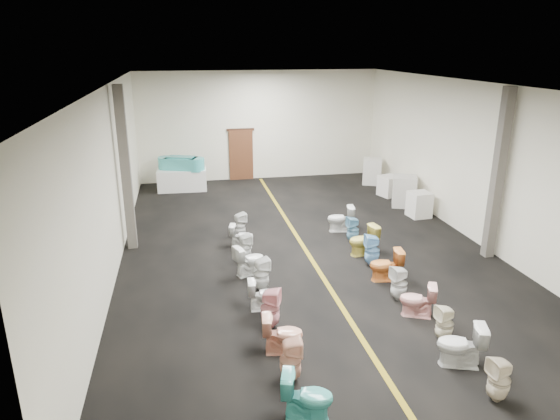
# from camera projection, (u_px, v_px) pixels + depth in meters

# --- Properties ---
(floor) EXTENTS (16.00, 16.00, 0.00)m
(floor) POSITION_uv_depth(u_px,v_px,m) (304.00, 248.00, 14.09)
(floor) COLOR black
(floor) RESTS_ON ground
(ceiling) EXTENTS (16.00, 16.00, 0.00)m
(ceiling) POSITION_uv_depth(u_px,v_px,m) (307.00, 84.00, 12.68)
(ceiling) COLOR black
(ceiling) RESTS_ON ground
(wall_back) EXTENTS (10.00, 0.00, 10.00)m
(wall_back) POSITION_uv_depth(u_px,v_px,m) (259.00, 126.00, 20.84)
(wall_back) COLOR silver
(wall_back) RESTS_ON ground
(wall_front) EXTENTS (10.00, 0.00, 10.00)m
(wall_front) POSITION_uv_depth(u_px,v_px,m) (467.00, 327.00, 5.94)
(wall_front) COLOR silver
(wall_front) RESTS_ON ground
(wall_left) EXTENTS (0.00, 16.00, 16.00)m
(wall_left) POSITION_uv_depth(u_px,v_px,m) (111.00, 179.00, 12.47)
(wall_left) COLOR silver
(wall_left) RESTS_ON ground
(wall_right) EXTENTS (0.00, 16.00, 16.00)m
(wall_right) POSITION_uv_depth(u_px,v_px,m) (474.00, 162.00, 14.31)
(wall_right) COLOR silver
(wall_right) RESTS_ON ground
(aisle_stripe) EXTENTS (0.12, 15.60, 0.01)m
(aisle_stripe) POSITION_uv_depth(u_px,v_px,m) (304.00, 248.00, 14.09)
(aisle_stripe) COLOR olive
(aisle_stripe) RESTS_ON floor
(back_door) EXTENTS (1.00, 0.10, 2.10)m
(back_door) POSITION_uv_depth(u_px,v_px,m) (241.00, 155.00, 21.01)
(back_door) COLOR #562D19
(back_door) RESTS_ON floor
(door_frame) EXTENTS (1.15, 0.08, 0.10)m
(door_frame) POSITION_uv_depth(u_px,v_px,m) (240.00, 130.00, 20.69)
(door_frame) COLOR #331C11
(door_frame) RESTS_ON back_door
(column_left) EXTENTS (0.25, 0.25, 4.50)m
(column_left) POSITION_uv_depth(u_px,v_px,m) (126.00, 170.00, 13.45)
(column_left) COLOR #59544C
(column_left) RESTS_ON floor
(column_right) EXTENTS (0.25, 0.25, 4.50)m
(column_right) POSITION_uv_depth(u_px,v_px,m) (498.00, 175.00, 12.87)
(column_right) COLOR #59544C
(column_right) RESTS_ON floor
(display_table) EXTENTS (1.91, 1.01, 0.84)m
(display_table) POSITION_uv_depth(u_px,v_px,m) (182.00, 180.00, 19.65)
(display_table) COLOR white
(display_table) RESTS_ON floor
(bathtub) EXTENTS (1.78, 1.08, 0.55)m
(bathtub) POSITION_uv_depth(u_px,v_px,m) (181.00, 163.00, 19.44)
(bathtub) COLOR #3EB2B2
(bathtub) RESTS_ON display_table
(appliance_crate_a) EXTENTS (0.71, 0.71, 0.84)m
(appliance_crate_a) POSITION_uv_depth(u_px,v_px,m) (419.00, 204.00, 16.55)
(appliance_crate_a) COLOR white
(appliance_crate_a) RESTS_ON floor
(appliance_crate_b) EXTENTS (1.03, 1.03, 1.08)m
(appliance_crate_b) POSITION_uv_depth(u_px,v_px,m) (404.00, 191.00, 17.63)
(appliance_crate_b) COLOR silver
(appliance_crate_b) RESTS_ON floor
(appliance_crate_c) EXTENTS (0.85, 0.85, 0.77)m
(appliance_crate_c) POSITION_uv_depth(u_px,v_px,m) (389.00, 186.00, 18.88)
(appliance_crate_c) COLOR white
(appliance_crate_c) RESTS_ON floor
(appliance_crate_d) EXTENTS (0.96, 0.96, 1.05)m
(appliance_crate_d) POSITION_uv_depth(u_px,v_px,m) (372.00, 171.00, 20.50)
(appliance_crate_d) COLOR silver
(appliance_crate_d) RESTS_ON floor
(toilet_left_0) EXTENTS (0.88, 0.65, 0.80)m
(toilet_left_0) POSITION_uv_depth(u_px,v_px,m) (307.00, 397.00, 7.52)
(toilet_left_0) COLOR teal
(toilet_left_0) RESTS_ON floor
(toilet_left_1) EXTENTS (0.40, 0.40, 0.82)m
(toilet_left_1) POSITION_uv_depth(u_px,v_px,m) (291.00, 360.00, 8.37)
(toilet_left_1) COLOR #E1A68C
(toilet_left_1) RESTS_ON floor
(toilet_left_2) EXTENTS (0.81, 0.54, 0.77)m
(toilet_left_2) POSITION_uv_depth(u_px,v_px,m) (283.00, 334.00, 9.18)
(toilet_left_2) COLOR #F0A487
(toilet_left_2) RESTS_ON floor
(toilet_left_3) EXTENTS (0.52, 0.51, 0.86)m
(toilet_left_3) POSITION_uv_depth(u_px,v_px,m) (270.00, 308.00, 9.99)
(toilet_left_3) COLOR pink
(toilet_left_3) RESTS_ON floor
(toilet_left_4) EXTENTS (0.71, 0.44, 0.70)m
(toilet_left_4) POSITION_uv_depth(u_px,v_px,m) (264.00, 295.00, 10.71)
(toilet_left_4) COLOR white
(toilet_left_4) RESTS_ON floor
(toilet_left_5) EXTENTS (0.44, 0.43, 0.80)m
(toilet_left_5) POSITION_uv_depth(u_px,v_px,m) (261.00, 274.00, 11.55)
(toilet_left_5) COLOR silver
(toilet_left_5) RESTS_ON floor
(toilet_left_6) EXTENTS (0.87, 0.67, 0.78)m
(toilet_left_6) POSITION_uv_depth(u_px,v_px,m) (249.00, 260.00, 12.34)
(toilet_left_6) COLOR white
(toilet_left_6) RESTS_ON floor
(toilet_left_7) EXTENTS (0.43, 0.43, 0.75)m
(toilet_left_7) POSITION_uv_depth(u_px,v_px,m) (245.00, 248.00, 13.12)
(toilet_left_7) COLOR silver
(toilet_left_7) RESTS_ON floor
(toilet_left_8) EXTENTS (0.74, 0.53, 0.68)m
(toilet_left_8) POSITION_uv_depth(u_px,v_px,m) (242.00, 236.00, 14.02)
(toilet_left_8) COLOR white
(toilet_left_8) RESTS_ON floor
(toilet_left_9) EXTENTS (0.45, 0.45, 0.78)m
(toilet_left_9) POSITION_uv_depth(u_px,v_px,m) (240.00, 226.00, 14.68)
(toilet_left_9) COLOR silver
(toilet_left_9) RESTS_ON floor
(toilet_right_0) EXTENTS (0.40, 0.39, 0.78)m
(toilet_right_0) POSITION_uv_depth(u_px,v_px,m) (499.00, 380.00, 7.91)
(toilet_right_0) COLOR beige
(toilet_right_0) RESTS_ON floor
(toilet_right_1) EXTENTS (0.92, 0.70, 0.83)m
(toilet_right_1) POSITION_uv_depth(u_px,v_px,m) (461.00, 345.00, 8.78)
(toilet_right_1) COLOR silver
(toilet_right_1) RESTS_ON floor
(toilet_right_2) EXTENTS (0.37, 0.36, 0.74)m
(toilet_right_2) POSITION_uv_depth(u_px,v_px,m) (445.00, 323.00, 9.55)
(toilet_right_2) COLOR #F4E9CA
(toilet_right_2) RESTS_ON floor
(toilet_right_3) EXTENTS (0.84, 0.68, 0.74)m
(toilet_right_3) POSITION_uv_depth(u_px,v_px,m) (418.00, 300.00, 10.43)
(toilet_right_3) COLOR #F7ADA8
(toilet_right_3) RESTS_ON floor
(toilet_right_4) EXTENTS (0.42, 0.41, 0.80)m
(toilet_right_4) POSITION_uv_depth(u_px,v_px,m) (399.00, 283.00, 11.10)
(toilet_right_4) COLOR silver
(toilet_right_4) RESTS_ON floor
(toilet_right_5) EXTENTS (0.83, 0.54, 0.80)m
(toilet_right_5) POSITION_uv_depth(u_px,v_px,m) (386.00, 265.00, 12.02)
(toilet_right_5) COLOR orange
(toilet_right_5) RESTS_ON floor
(toilet_right_6) EXTENTS (0.42, 0.41, 0.85)m
(toilet_right_6) POSITION_uv_depth(u_px,v_px,m) (372.00, 250.00, 12.84)
(toilet_right_6) COLOR #7DB9E8
(toilet_right_6) RESTS_ON floor
(toilet_right_7) EXTENTS (0.87, 0.59, 0.82)m
(toilet_right_7) POSITION_uv_depth(u_px,v_px,m) (363.00, 240.00, 13.52)
(toilet_right_7) COLOR #D6C351
(toilet_right_7) RESTS_ON floor
(toilet_right_8) EXTENTS (0.38, 0.38, 0.78)m
(toilet_right_8) POSITION_uv_depth(u_px,v_px,m) (353.00, 230.00, 14.38)
(toilet_right_8) COLOR #6EA9CA
(toilet_right_8) RESTS_ON floor
(toilet_right_9) EXTENTS (0.85, 0.56, 0.81)m
(toilet_right_9) POSITION_uv_depth(u_px,v_px,m) (341.00, 219.00, 15.24)
(toilet_right_9) COLOR white
(toilet_right_9) RESTS_ON floor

